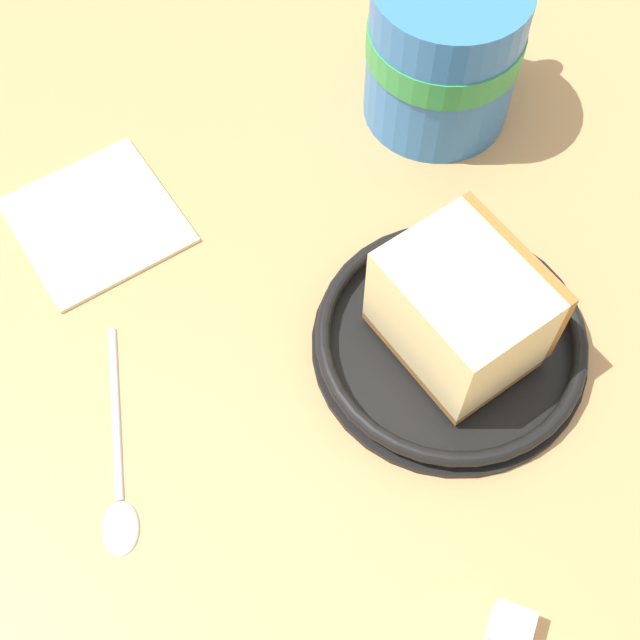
% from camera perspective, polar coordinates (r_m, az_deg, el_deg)
% --- Properties ---
extents(ground_plane, '(1.57, 1.57, 0.04)m').
position_cam_1_polar(ground_plane, '(0.55, 5.96, 0.00)').
color(ground_plane, tan).
extents(small_plate, '(0.16, 0.16, 0.02)m').
position_cam_1_polar(small_plate, '(0.51, 8.56, -1.35)').
color(small_plate, black).
rests_on(small_plate, ground_plane).
extents(cake_slice, '(0.10, 0.09, 0.07)m').
position_cam_1_polar(cake_slice, '(0.48, 9.34, 0.71)').
color(cake_slice, '#9E662D').
rests_on(cake_slice, small_plate).
extents(tea_mug, '(0.10, 0.13, 0.10)m').
position_cam_1_polar(tea_mug, '(0.59, 8.25, 17.27)').
color(tea_mug, '#3372BF').
rests_on(tea_mug, ground_plane).
extents(teaspoon, '(0.14, 0.03, 0.01)m').
position_cam_1_polar(teaspoon, '(0.49, -13.16, -10.39)').
color(teaspoon, silver).
rests_on(teaspoon, ground_plane).
extents(folded_napkin, '(0.12, 0.12, 0.01)m').
position_cam_1_polar(folded_napkin, '(0.57, -14.53, 6.42)').
color(folded_napkin, beige).
rests_on(folded_napkin, ground_plane).
extents(sugar_cube, '(0.03, 0.03, 0.02)m').
position_cam_1_polar(sugar_cube, '(0.46, 12.42, -19.23)').
color(sugar_cube, white).
rests_on(sugar_cube, ground_plane).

